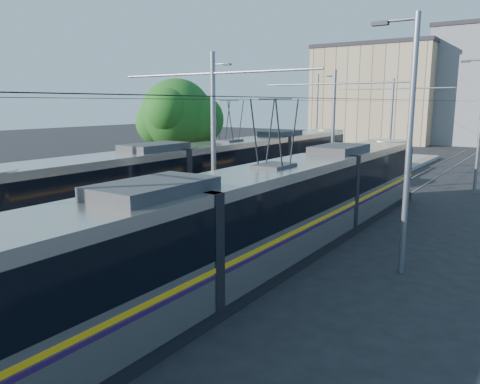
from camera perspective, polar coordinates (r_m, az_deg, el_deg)
The scene contains 12 objects.
ground at distance 14.12m, azimuth -23.54°, elevation -12.52°, with size 160.00×160.00×0.00m, color black.
platform at distance 26.77m, azimuth 8.51°, elevation -0.56°, with size 4.00×50.00×0.30m, color gray.
tactile_strip_left at distance 27.38m, azimuth 5.78°, elevation 0.09°, with size 0.70×50.00×0.01m, color gray.
tactile_strip_right at distance 26.17m, azimuth 11.39°, elevation -0.57°, with size 0.70×50.00×0.01m, color gray.
rails at distance 26.80m, azimuth 8.50°, elevation -0.84°, with size 8.71×70.00×0.03m.
tram_left at distance 25.88m, azimuth -1.33°, elevation 2.67°, with size 2.43×28.89×5.50m.
tram_right at distance 15.69m, azimuth 4.09°, elevation -2.17°, with size 2.43×28.00×5.50m.
catenary at distance 23.73m, azimuth 5.82°, elevation 8.70°, with size 9.20×70.00×7.00m.
street_lamps at distance 29.95m, azimuth 12.06°, elevation 8.30°, with size 15.18×38.22×8.00m.
shelter at distance 22.79m, azimuth 5.04°, elevation 0.97°, with size 0.71×1.08×2.28m.
tree at distance 28.08m, azimuth -7.03°, elevation 9.13°, with size 4.67×4.32×6.79m.
building_left at distance 70.05m, azimuth 16.59°, elevation 11.40°, with size 16.32×12.24×13.21m.
Camera 1 is at (11.16, -6.77, 5.38)m, focal length 35.00 mm.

